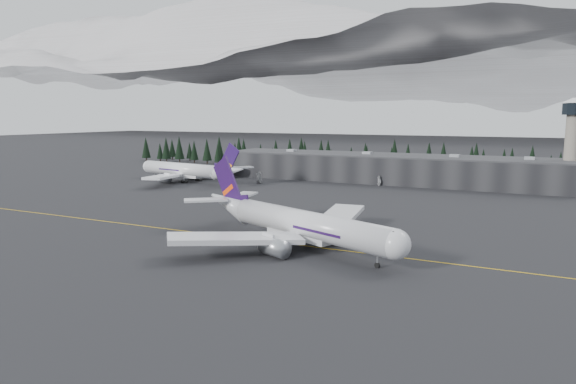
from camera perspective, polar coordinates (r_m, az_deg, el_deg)
The scene contains 10 objects.
ground at distance 131.26m, azimuth -3.90°, elevation -5.05°, with size 1400.00×1400.00×0.00m, color black.
taxiline at distance 129.58m, azimuth -4.35°, elevation -5.23°, with size 400.00×0.40×0.02m, color gold.
terminal at distance 245.01m, azimuth 10.99°, elevation 2.62°, with size 160.00×30.00×12.60m.
control_tower at distance 238.44m, azimuth 29.04°, elevation 5.68°, with size 10.00×10.00×37.70m.
treeline at distance 280.61m, azimuth 13.02°, elevation 3.53°, with size 360.00×20.00×15.00m, color black.
mountain_ridge at distance 1112.40m, azimuth 23.19°, elevation 6.23°, with size 4400.00×900.00×420.00m, color white, non-canonical shape.
jet_main at distance 122.57m, azimuth 0.43°, elevation -3.32°, with size 64.96×57.88×19.84m.
jet_parked at distance 243.47m, azimuth -10.92°, elevation 2.37°, with size 64.49×59.05×19.09m.
gse_vehicle_a at distance 234.81m, azimuth -3.19°, elevation 1.15°, with size 2.44×5.30×1.47m, color #BDBDBF.
gse_vehicle_b at distance 230.33m, azimuth 10.13°, elevation 0.89°, with size 1.79×4.45×1.52m, color silver.
Camera 1 is at (64.54, -110.10, 30.68)m, focal length 32.00 mm.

